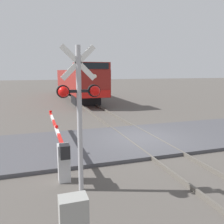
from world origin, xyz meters
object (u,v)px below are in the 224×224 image
(locomotive, at_px, (77,81))
(crossing_gate, at_px, (60,145))
(crossing_signal, at_px, (79,103))
(utility_cabinet, at_px, (74,224))

(locomotive, height_order, crossing_gate, locomotive)
(crossing_signal, distance_m, utility_cabinet, 3.04)
(crossing_signal, height_order, crossing_gate, crossing_signal)
(utility_cabinet, bearing_deg, crossing_signal, 76.02)
(crossing_gate, bearing_deg, locomotive, 78.58)
(crossing_gate, xyz_separation_m, utility_cabinet, (-0.16, -4.06, -0.28))
(locomotive, bearing_deg, crossing_signal, -99.52)
(crossing_gate, bearing_deg, crossing_signal, -77.96)
(locomotive, height_order, utility_cabinet, locomotive)
(crossing_signal, bearing_deg, locomotive, 80.48)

